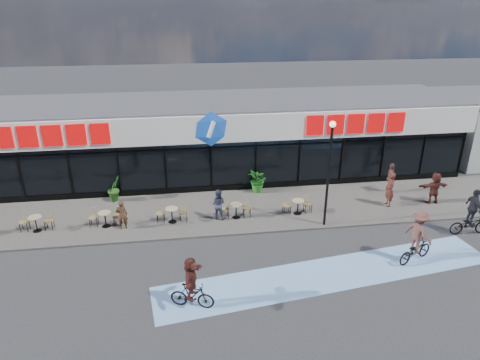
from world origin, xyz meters
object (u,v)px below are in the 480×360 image
object	(u,v)px
potted_plant_mid	(257,183)
pedestrian_b	(390,178)
patron_left	(122,215)
potted_plant_left	(114,189)
patron_right	(218,204)
potted_plant_right	(258,180)
cyclist_a	(417,240)
cyclist_b	(471,218)
pedestrian_c	(435,188)
lamp_post	(329,166)
pedestrian_a	(390,189)

from	to	relation	value
potted_plant_mid	pedestrian_b	xyz separation A→B (m)	(7.34, -1.09, 0.34)
patron_left	potted_plant_left	bearing A→B (deg)	-85.53
patron_left	patron_right	distance (m)	4.57
potted_plant_right	cyclist_a	xyz separation A→B (m)	(5.22, -7.77, 0.26)
patron_left	cyclist_b	xyz separation A→B (m)	(15.98, -2.59, 0.02)
potted_plant_right	pedestrian_c	bearing A→B (deg)	-18.00
potted_plant_mid	patron_right	world-z (taller)	patron_right
patron_left	patron_right	size ratio (longest dim) A/B	0.93
lamp_post	patron_right	bearing A→B (deg)	164.88
patron_left	pedestrian_a	size ratio (longest dim) A/B	0.79
cyclist_a	cyclist_b	bearing A→B (deg)	25.53
potted_plant_right	pedestrian_a	distance (m)	7.03
potted_plant_left	potted_plant_right	world-z (taller)	potted_plant_left
potted_plant_right	cyclist_a	world-z (taller)	cyclist_a
patron_right	pedestrian_c	bearing A→B (deg)	-159.00
cyclist_a	pedestrian_c	bearing A→B (deg)	52.93
patron_right	pedestrian_a	bearing A→B (deg)	-158.57
potted_plant_left	cyclist_b	distance (m)	17.70
potted_plant_right	pedestrian_a	bearing A→B (deg)	-24.02
pedestrian_b	pedestrian_a	bearing A→B (deg)	176.68
pedestrian_c	cyclist_a	world-z (taller)	cyclist_a
potted_plant_mid	cyclist_a	xyz separation A→B (m)	(5.34, -7.55, 0.36)
cyclist_a	potted_plant_left	bearing A→B (deg)	150.00
lamp_post	pedestrian_c	size ratio (longest dim) A/B	2.97
lamp_post	potted_plant_mid	size ratio (longest dim) A/B	4.85
lamp_post	cyclist_b	distance (m)	7.02
potted_plant_mid	cyclist_b	distance (m)	10.70
pedestrian_c	cyclist_a	distance (m)	6.11
lamp_post	pedestrian_b	bearing A→B (deg)	32.92
patron_right	potted_plant_mid	bearing A→B (deg)	-110.40
patron_right	cyclist_a	xyz separation A→B (m)	(7.77, -4.71, 0.11)
patron_left	pedestrian_c	size ratio (longest dim) A/B	0.84
patron_right	cyclist_b	distance (m)	11.80
lamp_post	potted_plant_right	size ratio (longest dim) A/B	4.06
potted_plant_left	pedestrian_b	size ratio (longest dim) A/B	0.80
pedestrian_a	cyclist_a	distance (m)	5.05
pedestrian_b	cyclist_b	distance (m)	5.00
potted_plant_left	potted_plant_right	bearing A→B (deg)	1.59
pedestrian_a	lamp_post	bearing A→B (deg)	-66.72
potted_plant_right	cyclist_b	world-z (taller)	cyclist_b
pedestrian_b	patron_right	bearing A→B (deg)	124.19
potted_plant_mid	patron_left	bearing A→B (deg)	-155.25
pedestrian_b	pedestrian_c	distance (m)	2.31
lamp_post	pedestrian_b	distance (m)	6.11
potted_plant_mid	pedestrian_c	bearing A→B (deg)	-16.53
potted_plant_right	cyclist_a	bearing A→B (deg)	-56.09
patron_right	pedestrian_c	distance (m)	11.46
patron_left	pedestrian_a	bearing A→B (deg)	173.85
pedestrian_c	cyclist_a	size ratio (longest dim) A/B	0.75
patron_left	pedestrian_a	world-z (taller)	pedestrian_a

